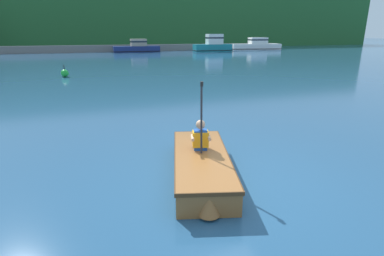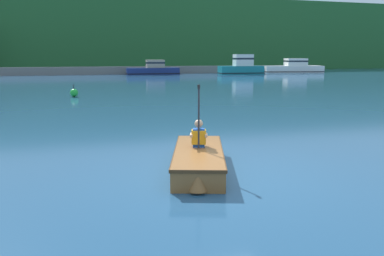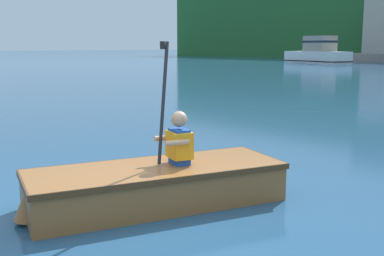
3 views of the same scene
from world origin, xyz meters
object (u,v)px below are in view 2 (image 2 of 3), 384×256
moored_boat_dock_west_end (242,67)px  moored_boat_dock_center_far (153,69)px  rowboat_foreground (199,159)px  person_paddler (199,134)px  channel_buoy (74,93)px  moored_boat_dock_center_near (293,68)px

moored_boat_dock_west_end → moored_boat_dock_center_far: moored_boat_dock_west_end is taller
moored_boat_dock_west_end → rowboat_foreground: (-15.93, -36.08, -0.65)m
moored_boat_dock_west_end → person_paddler: (-15.85, -35.80, -0.21)m
channel_buoy → moored_boat_dock_center_far: bearing=70.4°
moored_boat_dock_west_end → channel_buoy: moored_boat_dock_west_end is taller
moored_boat_dock_center_far → moored_boat_dock_center_near: bearing=1.4°
moored_boat_dock_center_near → moored_boat_dock_west_end: bearing=-163.1°
person_paddler → channel_buoy: (-2.97, 14.59, -0.45)m
moored_boat_dock_center_far → person_paddler: moored_boat_dock_center_far is taller
moored_boat_dock_center_near → person_paddler: moored_boat_dock_center_near is taller
rowboat_foreground → channel_buoy: 15.15m
person_paddler → channel_buoy: bearing=101.5°
moored_boat_dock_west_end → channel_buoy: (-18.82, -21.21, -0.66)m
rowboat_foreground → person_paddler: 0.53m
moored_boat_dock_west_end → rowboat_foreground: size_ratio=1.94×
rowboat_foreground → person_paddler: person_paddler is taller
moored_boat_dock_west_end → channel_buoy: size_ratio=7.66×
moored_boat_dock_center_far → channel_buoy: 24.80m
moored_boat_dock_center_near → rowboat_foreground: 45.78m
moored_boat_dock_center_far → rowboat_foreground: 38.61m
moored_boat_dock_west_end → rowboat_foreground: moored_boat_dock_west_end is taller
moored_boat_dock_west_end → moored_boat_dock_center_near: bearing=16.9°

